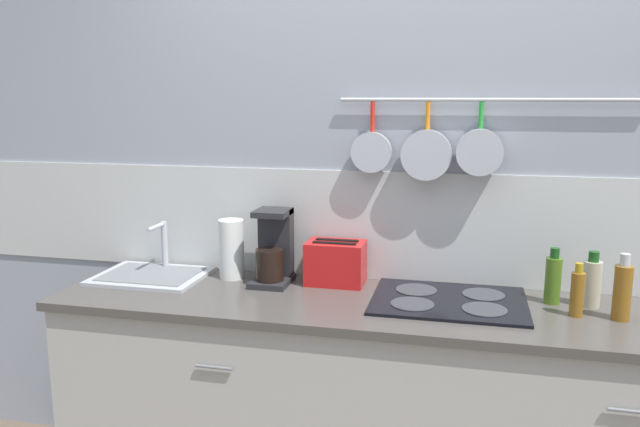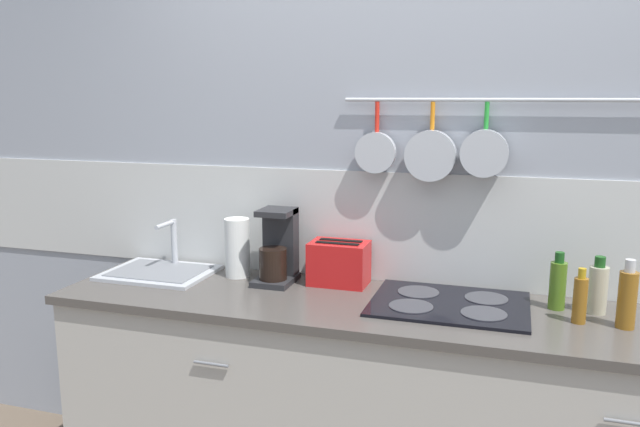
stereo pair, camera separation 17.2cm
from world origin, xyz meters
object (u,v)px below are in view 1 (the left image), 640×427
at_px(toaster, 336,263).
at_px(paper_towel_roll, 232,249).
at_px(bottle_vinegar, 592,282).
at_px(bottle_olive_oil, 577,293).
at_px(bottle_sesame_oil, 622,291).
at_px(coffee_maker, 274,252).
at_px(bottle_dish_soap, 553,279).

bearing_deg(toaster, paper_towel_roll, -177.09).
bearing_deg(bottle_vinegar, bottle_olive_oil, -119.13).
relative_size(toaster, bottle_sesame_oil, 1.07).
relative_size(coffee_maker, toaster, 1.22).
relative_size(paper_towel_roll, coffee_maker, 0.82).
bearing_deg(bottle_olive_oil, bottle_sesame_oil, -1.46).
height_order(toaster, bottle_dish_soap, bottle_dish_soap).
distance_m(bottle_olive_oil, bottle_sesame_oil, 0.15).
distance_m(bottle_vinegar, bottle_sesame_oil, 0.15).
distance_m(paper_towel_roll, bottle_vinegar, 1.45).
bearing_deg(bottle_vinegar, toaster, 176.31).
xyz_separation_m(paper_towel_roll, bottle_olive_oil, (1.38, -0.17, -0.04)).
xyz_separation_m(toaster, bottle_sesame_oil, (1.07, -0.19, 0.02)).
xyz_separation_m(paper_towel_roll, coffee_maker, (0.19, -0.01, 0.00)).
bearing_deg(paper_towel_roll, bottle_vinegar, -1.62).
height_order(bottle_dish_soap, bottle_olive_oil, bottle_dish_soap).
height_order(coffee_maker, toaster, coffee_maker).
bearing_deg(bottle_sesame_oil, bottle_olive_oil, 178.54).
height_order(bottle_dish_soap, bottle_vinegar, bottle_dish_soap).
bearing_deg(coffee_maker, paper_towel_roll, 175.83).
bearing_deg(toaster, coffee_maker, -171.86).
bearing_deg(toaster, bottle_sesame_oil, -10.24).
bearing_deg(paper_towel_roll, bottle_dish_soap, -1.49).
distance_m(coffee_maker, bottle_olive_oil, 1.20).
bearing_deg(coffee_maker, bottle_vinegar, -1.22).
relative_size(bottle_olive_oil, bottle_sesame_oil, 0.82).
height_order(toaster, bottle_olive_oil, bottle_olive_oil).
distance_m(bottle_dish_soap, bottle_vinegar, 0.14).
bearing_deg(bottle_sesame_oil, toaster, 169.76).
xyz_separation_m(bottle_olive_oil, bottle_vinegar, (0.07, 0.13, 0.01)).
xyz_separation_m(paper_towel_roll, bottle_dish_soap, (1.32, -0.03, -0.03)).
distance_m(coffee_maker, toaster, 0.27).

